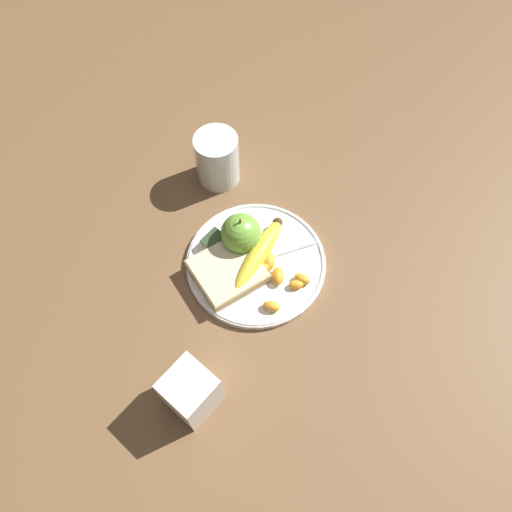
% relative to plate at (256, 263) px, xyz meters
% --- Properties ---
extents(ground_plane, '(3.00, 3.00, 0.00)m').
position_rel_plate_xyz_m(ground_plane, '(0.00, 0.00, -0.01)').
color(ground_plane, brown).
extents(plate, '(0.24, 0.24, 0.01)m').
position_rel_plate_xyz_m(plate, '(0.00, 0.00, 0.00)').
color(plate, white).
rests_on(plate, ground_plane).
extents(juice_glass, '(0.08, 0.08, 0.10)m').
position_rel_plate_xyz_m(juice_glass, '(0.10, 0.18, 0.04)').
color(juice_glass, silver).
rests_on(juice_glass, ground_plane).
extents(apple, '(0.07, 0.07, 0.08)m').
position_rel_plate_xyz_m(apple, '(0.01, 0.04, 0.04)').
color(apple, '#72B23D').
rests_on(apple, plate).
extents(banana, '(0.16, 0.06, 0.03)m').
position_rel_plate_xyz_m(banana, '(0.01, 0.00, 0.02)').
color(banana, yellow).
rests_on(banana, plate).
extents(bread_slice, '(0.13, 0.13, 0.02)m').
position_rel_plate_xyz_m(bread_slice, '(-0.05, 0.02, 0.02)').
color(bread_slice, tan).
rests_on(bread_slice, plate).
extents(fork, '(0.16, 0.10, 0.00)m').
position_rel_plate_xyz_m(fork, '(0.01, -0.00, 0.01)').
color(fork, silver).
rests_on(fork, plate).
extents(jam_packet, '(0.04, 0.03, 0.02)m').
position_rel_plate_xyz_m(jam_packet, '(-0.02, 0.08, 0.01)').
color(jam_packet, white).
rests_on(jam_packet, plate).
extents(orange_segment_0, '(0.03, 0.03, 0.02)m').
position_rel_plate_xyz_m(orange_segment_0, '(-0.05, -0.08, 0.01)').
color(orange_segment_0, '#F9A32D').
rests_on(orange_segment_0, plate).
extents(orange_segment_1, '(0.03, 0.03, 0.02)m').
position_rel_plate_xyz_m(orange_segment_1, '(-0.00, -0.02, 0.01)').
color(orange_segment_1, '#F9A32D').
rests_on(orange_segment_1, plate).
extents(orange_segment_2, '(0.04, 0.04, 0.02)m').
position_rel_plate_xyz_m(orange_segment_2, '(0.01, -0.02, 0.01)').
color(orange_segment_2, '#F9A32D').
rests_on(orange_segment_2, plate).
extents(orange_segment_3, '(0.03, 0.03, 0.01)m').
position_rel_plate_xyz_m(orange_segment_3, '(0.01, -0.08, 0.01)').
color(orange_segment_3, '#F9A32D').
rests_on(orange_segment_3, plate).
extents(orange_segment_4, '(0.02, 0.03, 0.02)m').
position_rel_plate_xyz_m(orange_segment_4, '(0.02, -0.08, 0.01)').
color(orange_segment_4, '#F9A32D').
rests_on(orange_segment_4, plate).
extents(orange_segment_5, '(0.04, 0.04, 0.02)m').
position_rel_plate_xyz_m(orange_segment_5, '(0.00, -0.05, 0.01)').
color(orange_segment_5, '#F9A32D').
rests_on(orange_segment_5, plate).
extents(condiment_caddy, '(0.07, 0.07, 0.09)m').
position_rel_plate_xyz_m(condiment_caddy, '(-0.24, -0.08, 0.04)').
color(condiment_caddy, silver).
rests_on(condiment_caddy, ground_plane).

